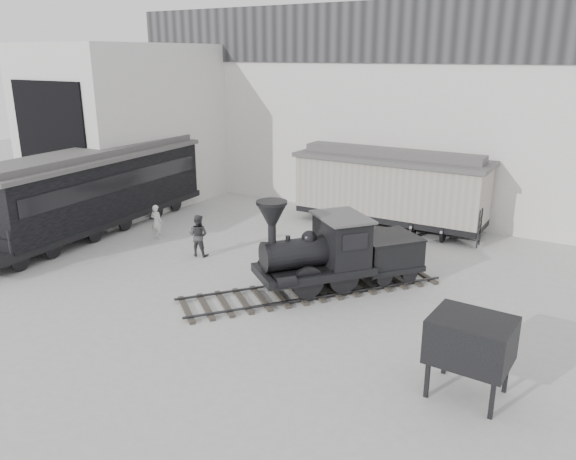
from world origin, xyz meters
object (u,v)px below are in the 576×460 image
Objects in this scene: locomotive at (333,256)px; visitor_b at (198,235)px; boxcar at (390,187)px; visitor_a at (157,222)px; coal_hopper at (470,346)px; passenger_coach at (98,189)px.

locomotive reaches higher than visitor_b.
locomotive is 0.95× the size of boxcar.
visitor_a is 0.77× the size of coal_hopper.
boxcar is 4.51× the size of coal_hopper.
boxcar is 10.09m from visitor_b.
visitor_a is at bearing 164.04° from coal_hopper.
visitor_b is (6.59, -0.29, -1.16)m from passenger_coach.
visitor_a is at bearing -147.90° from locomotive.
boxcar reaches higher than visitor_b.
visitor_a is (-9.86, 0.98, -0.47)m from locomotive.
passenger_coach is 6.64× the size of coal_hopper.
visitor_b is at bearing -7.69° from passenger_coach.
visitor_a is 3.30m from visitor_b.
boxcar reaches higher than locomotive.
visitor_a is at bearing -138.92° from boxcar.
boxcar reaches higher than visitor_a.
boxcar reaches higher than passenger_coach.
boxcar is at bearing 135.89° from locomotive.
locomotive is at bearing -7.35° from passenger_coach.
locomotive is at bearing 167.63° from visitor_a.
coal_hopper is (12.76, -4.52, 0.48)m from visitor_b.
visitor_a is at bearing -26.71° from visitor_b.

